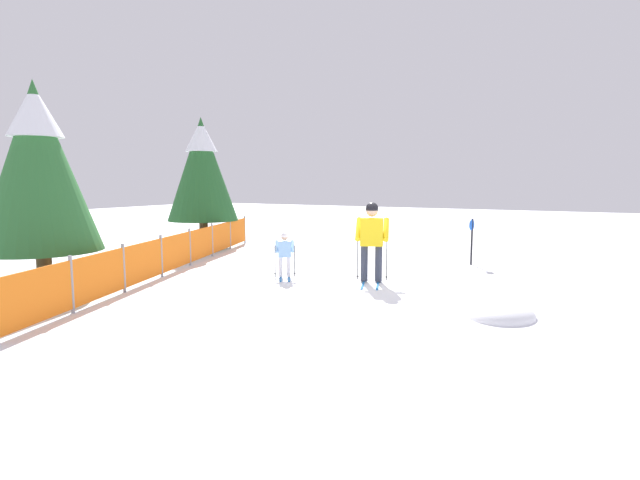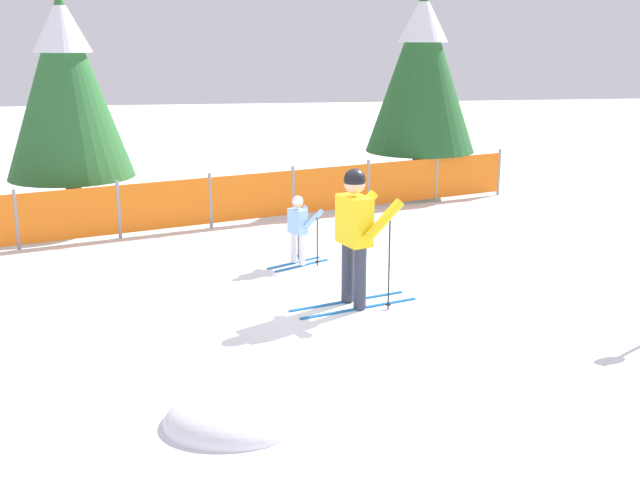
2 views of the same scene
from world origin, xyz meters
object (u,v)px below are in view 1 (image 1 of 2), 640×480
safety_fence (176,251)px  conifer_near (38,164)px  skier_adult (372,235)px  conifer_far (202,168)px  trail_marker (472,236)px  skier_child (285,251)px

safety_fence → conifer_near: bearing=173.4°
skier_adult → conifer_far: 7.67m
skier_adult → conifer_far: conifer_far is taller
conifer_near → trail_marker: conifer_near is taller
skier_child → conifer_near: bearing=107.3°
conifer_near → trail_marker: 9.96m
skier_adult → conifer_near: bearing=109.9°
safety_fence → trail_marker: bearing=-55.6°
skier_child → trail_marker: trail_marker is taller
skier_adult → trail_marker: skier_adult is taller
trail_marker → conifer_near: bearing=138.3°
skier_adult → conifer_far: size_ratio=0.41×
conifer_far → skier_adult: bearing=-111.3°
safety_fence → trail_marker: (4.21, -6.15, 0.27)m
conifer_near → conifer_far: bearing=16.0°
safety_fence → skier_adult: bearing=-78.6°
skier_adult → skier_child: size_ratio=1.67×
safety_fence → conifer_far: bearing=32.2°
skier_child → conifer_far: (3.19, 5.09, 2.00)m
safety_fence → conifer_near: (-3.12, 0.36, 2.00)m
skier_child → conifer_near: size_ratio=0.26×
conifer_far → trail_marker: 8.68m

